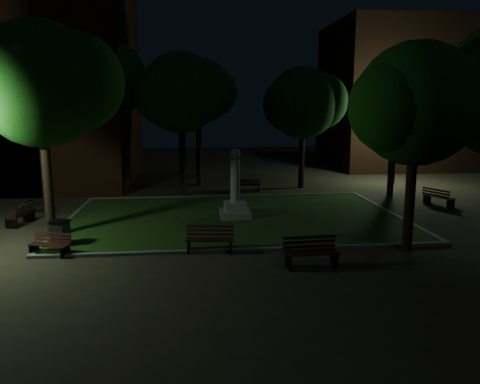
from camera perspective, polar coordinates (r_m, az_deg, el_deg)
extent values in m
plane|color=#3F3325|center=(20.03, -0.04, -4.57)|extent=(80.00, 80.00, 0.00)
cube|color=#254716|center=(21.94, -0.59, -3.12)|extent=(15.00, 10.00, 0.08)
cube|color=slate|center=(17.05, 1.05, -7.07)|extent=(15.40, 0.20, 0.12)
cube|color=slate|center=(26.91, -1.61, -0.53)|extent=(15.40, 0.20, 0.12)
cube|color=slate|center=(22.55, -20.22, -3.35)|extent=(0.20, 10.00, 0.12)
cube|color=slate|center=(23.87, 17.91, -2.47)|extent=(0.20, 10.00, 0.12)
cube|color=gray|center=(21.90, -0.59, -2.64)|extent=(1.40, 1.40, 0.30)
cube|color=gray|center=(21.82, -0.59, -1.74)|extent=(1.00, 1.00, 0.40)
cylinder|color=gray|center=(21.60, -0.59, 1.37)|extent=(0.44, 0.44, 2.00)
sphere|color=gray|center=(21.44, -0.60, 4.67)|extent=(0.50, 0.50, 0.50)
cube|color=black|center=(30.81, -27.06, 6.18)|extent=(5.00, 3.00, 7.00)
plane|color=orange|center=(31.93, -26.30, 6.36)|extent=(6.30, 0.00, 6.30)
cube|color=#452212|center=(44.05, 21.41, 10.82)|extent=(16.00, 10.00, 12.00)
cylinder|color=black|center=(19.82, -22.38, 1.20)|extent=(0.36, 0.36, 4.55)
sphere|color=#185012|center=(19.62, -23.15, 11.98)|extent=(4.81, 4.81, 4.81)
sphere|color=#185012|center=(19.51, -19.54, 12.52)|extent=(3.85, 3.85, 3.85)
sphere|color=#185012|center=(19.63, -26.12, 11.47)|extent=(3.61, 3.61, 3.61)
cylinder|color=black|center=(26.92, -7.04, 4.18)|extent=(0.36, 0.36, 4.56)
sphere|color=#185012|center=(26.77, -7.22, 11.93)|extent=(4.51, 4.51, 4.51)
sphere|color=#185012|center=(26.98, -4.76, 12.18)|extent=(3.61, 3.61, 3.61)
sphere|color=#185012|center=(26.50, -9.22, 11.68)|extent=(3.38, 3.38, 3.38)
cylinder|color=black|center=(30.10, 7.51, 4.33)|extent=(0.36, 0.36, 4.04)
sphere|color=#185012|center=(29.93, 7.66, 10.73)|extent=(4.46, 4.46, 4.46)
sphere|color=#185012|center=(30.41, 9.66, 10.86)|extent=(3.57, 3.57, 3.57)
sphere|color=#185012|center=(29.44, 6.08, 10.57)|extent=(3.35, 3.35, 3.35)
cylinder|color=black|center=(28.47, 18.00, 3.53)|extent=(0.36, 0.36, 4.01)
sphere|color=#185012|center=(28.29, 18.36, 9.86)|extent=(3.79, 3.79, 3.79)
sphere|color=#185012|center=(28.87, 19.95, 9.97)|extent=(3.03, 3.03, 3.03)
sphere|color=#185012|center=(27.71, 17.15, 9.71)|extent=(2.84, 2.84, 2.84)
cylinder|color=black|center=(17.80, 20.01, -0.57)|extent=(0.36, 0.36, 3.97)
sphere|color=#185012|center=(17.50, 20.69, 10.02)|extent=(4.30, 4.30, 4.30)
sphere|color=#185012|center=(18.18, 23.51, 10.14)|extent=(3.44, 3.44, 3.44)
sphere|color=#185012|center=(16.86, 18.47, 9.82)|extent=(3.23, 3.23, 3.23)
cylinder|color=black|center=(29.65, -18.10, 4.70)|extent=(0.36, 0.36, 4.96)
sphere|color=#185012|center=(29.56, -18.57, 12.78)|extent=(5.68, 5.68, 5.68)
sphere|color=#185012|center=(29.50, -15.73, 13.13)|extent=(4.54, 4.54, 4.54)
sphere|color=#185012|center=(29.53, -20.88, 12.45)|extent=(4.26, 4.26, 4.26)
cylinder|color=black|center=(30.76, -5.05, 5.21)|extent=(0.36, 0.36, 4.78)
sphere|color=#185012|center=(30.64, -5.16, 11.86)|extent=(3.91, 3.91, 3.91)
sphere|color=#185012|center=(30.88, -3.31, 12.06)|extent=(3.13, 3.13, 3.13)
sphere|color=#185012|center=(30.34, -6.66, 11.66)|extent=(2.94, 2.94, 2.94)
cylinder|color=black|center=(29.89, -23.73, 3.46)|extent=(0.12, 0.12, 4.01)
cylinder|color=black|center=(29.74, -24.02, 7.30)|extent=(0.90, 0.08, 0.08)
sphere|color=#D8FFD8|center=(29.88, -24.85, 7.25)|extent=(0.28, 0.28, 0.28)
sphere|color=#D8FFD8|center=(29.61, -23.19, 7.35)|extent=(0.28, 0.28, 0.28)
cylinder|color=black|center=(33.20, 18.41, 4.86)|extent=(0.12, 0.12, 4.51)
cylinder|color=black|center=(33.07, 18.64, 8.75)|extent=(0.90, 0.08, 0.08)
sphere|color=#D8FFD8|center=(32.89, 17.92, 8.78)|extent=(0.28, 0.28, 0.28)
sphere|color=#D8FFD8|center=(33.26, 19.35, 8.71)|extent=(0.28, 0.28, 0.28)
cube|color=black|center=(17.01, -6.23, -6.55)|extent=(0.14, 0.59, 0.47)
cube|color=black|center=(16.89, -1.14, -6.62)|extent=(0.14, 0.59, 0.47)
cube|color=#35190F|center=(16.64, -3.77, -6.02)|extent=(1.71, 0.31, 0.04)
cube|color=#35190F|center=(16.78, -3.73, -5.87)|extent=(1.71, 0.31, 0.04)
cube|color=#35190F|center=(16.93, -3.68, -5.73)|extent=(1.71, 0.31, 0.04)
cube|color=#35190F|center=(17.07, -3.64, -5.59)|extent=(1.71, 0.31, 0.04)
cube|color=#35190F|center=(17.10, -3.63, -5.18)|extent=(1.71, 0.28, 0.10)
cube|color=#35190F|center=(17.06, -3.63, -4.70)|extent=(1.71, 0.28, 0.10)
cube|color=#35190F|center=(17.02, -3.64, -4.21)|extent=(1.71, 0.28, 0.10)
cube|color=black|center=(15.38, 5.89, -8.38)|extent=(0.10, 0.62, 0.49)
cube|color=black|center=(15.84, 11.42, -7.97)|extent=(0.10, 0.62, 0.49)
cube|color=#35190F|center=(15.29, 9.01, -7.55)|extent=(1.79, 0.20, 0.04)
cube|color=#35190F|center=(15.43, 8.83, -7.38)|extent=(1.79, 0.20, 0.04)
cube|color=#35190F|center=(15.57, 8.65, -7.21)|extent=(1.79, 0.20, 0.04)
cube|color=#35190F|center=(15.71, 8.48, -7.04)|extent=(1.79, 0.20, 0.04)
cube|color=#35190F|center=(15.74, 8.42, -6.58)|extent=(1.79, 0.16, 0.11)
cube|color=#35190F|center=(15.69, 8.43, -6.03)|extent=(1.79, 0.16, 0.11)
cube|color=#35190F|center=(15.65, 8.45, -5.49)|extent=(1.79, 0.16, 0.11)
cube|color=black|center=(18.24, -23.80, -6.36)|extent=(0.23, 0.48, 0.40)
cube|color=black|center=(17.49, -20.54, -6.83)|extent=(0.23, 0.48, 0.40)
cube|color=#35190F|center=(17.65, -22.64, -6.12)|extent=(1.38, 0.59, 0.04)
cube|color=#35190F|center=(17.74, -22.39, -6.01)|extent=(1.38, 0.59, 0.04)
cube|color=#35190F|center=(17.84, -22.14, -5.91)|extent=(1.38, 0.59, 0.04)
cube|color=#35190F|center=(17.94, -21.90, -5.80)|extent=(1.38, 0.59, 0.04)
cube|color=#35190F|center=(17.95, -21.82, -5.48)|extent=(1.37, 0.56, 0.09)
cube|color=#35190F|center=(17.92, -21.85, -5.09)|extent=(1.37, 0.56, 0.09)
cube|color=#35190F|center=(17.89, -21.87, -4.70)|extent=(1.37, 0.56, 0.09)
cube|color=black|center=(23.50, -24.34, -2.70)|extent=(0.55, 0.17, 0.44)
cube|color=black|center=(22.34, -26.09, -3.49)|extent=(0.55, 0.17, 0.44)
cube|color=#35190F|center=(22.98, -25.70, -2.51)|extent=(0.40, 1.58, 0.04)
cube|color=#35190F|center=(22.91, -25.40, -2.52)|extent=(0.40, 1.58, 0.04)
cube|color=#35190F|center=(22.84, -25.10, -2.54)|extent=(0.40, 1.58, 0.04)
cube|color=#35190F|center=(22.77, -24.80, -2.55)|extent=(0.40, 1.58, 0.04)
cube|color=#35190F|center=(22.72, -24.69, -2.31)|extent=(0.37, 1.57, 0.10)
cube|color=#35190F|center=(22.69, -24.72, -1.97)|extent=(0.37, 1.57, 0.10)
cube|color=#35190F|center=(22.66, -24.75, -1.63)|extent=(0.37, 1.57, 0.10)
cube|color=black|center=(26.41, 24.30, -1.31)|extent=(0.55, 0.29, 0.46)
cube|color=black|center=(27.28, 21.84, -0.78)|extent=(0.55, 0.29, 0.46)
cube|color=#35190F|center=(26.97, 23.39, -0.49)|extent=(0.75, 1.58, 0.04)
cube|color=#35190F|center=(26.86, 23.20, -0.52)|extent=(0.75, 1.58, 0.04)
cube|color=#35190F|center=(26.74, 23.01, -0.55)|extent=(0.75, 1.58, 0.04)
cube|color=#35190F|center=(26.63, 22.81, -0.58)|extent=(0.75, 1.58, 0.04)
cube|color=#35190F|center=(26.56, 22.75, -0.37)|extent=(0.72, 1.56, 0.10)
cube|color=#35190F|center=(26.54, 22.77, -0.06)|extent=(0.72, 1.56, 0.10)
cube|color=#35190F|center=(26.51, 22.79, 0.26)|extent=(0.72, 1.56, 0.10)
cube|color=black|center=(28.75, 2.31, 0.45)|extent=(0.13, 0.49, 0.39)
cube|color=black|center=(28.78, -0.17, 0.47)|extent=(0.13, 0.49, 0.39)
cube|color=#35190F|center=(28.92, 1.08, 0.93)|extent=(1.42, 0.29, 0.04)
cube|color=#35190F|center=(28.79, 1.07, 0.89)|extent=(1.42, 0.29, 0.04)
cube|color=#35190F|center=(28.67, 1.07, 0.85)|extent=(1.42, 0.29, 0.04)
cube|color=#35190F|center=(28.55, 1.06, 0.80)|extent=(1.42, 0.29, 0.04)
cube|color=#35190F|center=(28.48, 1.06, 0.96)|extent=(1.42, 0.26, 0.09)
cube|color=#35190F|center=(28.46, 1.06, 1.21)|extent=(1.42, 0.26, 0.09)
cube|color=#35190F|center=(28.44, 1.06, 1.46)|extent=(1.42, 0.26, 0.09)
cube|color=black|center=(18.71, -21.05, -4.86)|extent=(0.67, 0.67, 0.95)
cube|color=black|center=(18.59, -21.15, -3.35)|extent=(0.75, 0.75, 0.06)
imported|color=black|center=(24.66, -23.52, -1.45)|extent=(1.88, 0.86, 0.95)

